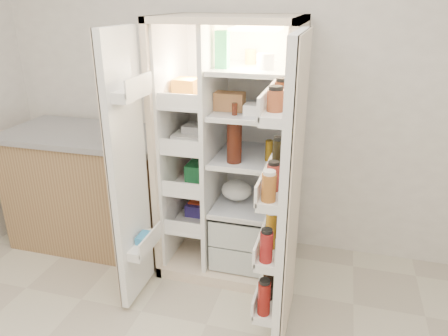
# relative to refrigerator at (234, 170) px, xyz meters

# --- Properties ---
(wall_back) EXTENTS (4.00, 0.02, 2.70)m
(wall_back) POSITION_rel_refrigerator_xyz_m (0.02, 0.35, 0.60)
(wall_back) COLOR white
(wall_back) RESTS_ON floor
(refrigerator) EXTENTS (0.92, 0.70, 1.80)m
(refrigerator) POSITION_rel_refrigerator_xyz_m (0.00, 0.00, 0.00)
(refrigerator) COLOR beige
(refrigerator) RESTS_ON floor
(freezer_door) EXTENTS (0.15, 0.40, 1.72)m
(freezer_door) POSITION_rel_refrigerator_xyz_m (-0.51, -0.60, 0.15)
(freezer_door) COLOR white
(freezer_door) RESTS_ON floor
(fridge_door) EXTENTS (0.17, 0.58, 1.72)m
(fridge_door) POSITION_rel_refrigerator_xyz_m (0.47, -0.69, 0.13)
(fridge_door) COLOR white
(fridge_door) RESTS_ON floor
(kitchen_counter) EXTENTS (1.30, 0.69, 0.95)m
(kitchen_counter) POSITION_rel_refrigerator_xyz_m (-1.15, -0.04, -0.27)
(kitchen_counter) COLOR #9A7A4D
(kitchen_counter) RESTS_ON floor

